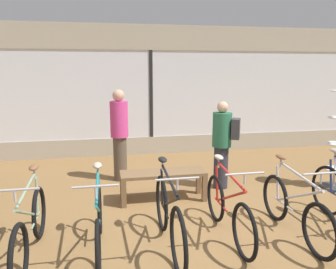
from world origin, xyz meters
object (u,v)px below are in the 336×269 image
customer_near_rack (223,142)px  bicycle_center_right (228,209)px  bicycle_far_left (30,228)px  customer_by_window (119,133)px  display_bench (163,177)px  bicycle_right (294,209)px  bicycle_center_left (169,217)px  bicycle_left (99,223)px

customer_near_rack → bicycle_center_right: bearing=-107.6°
bicycle_far_left → customer_by_window: size_ratio=0.95×
bicycle_far_left → display_bench: 2.26m
bicycle_far_left → bicycle_right: bicycle_far_left is taller
bicycle_center_left → bicycle_right: size_ratio=1.06×
bicycle_far_left → customer_near_rack: size_ratio=1.07×
bicycle_far_left → bicycle_center_left: (1.59, -0.09, 0.04)m
customer_by_window → customer_near_rack: bearing=-23.4°
bicycle_center_right → customer_near_rack: 1.88m
bicycle_center_left → bicycle_right: bicycle_center_left is taller
bicycle_center_right → bicycle_left: bearing=-177.9°
bicycle_right → customer_near_rack: (-0.30, 1.88, 0.48)m
customer_near_rack → customer_by_window: (-1.81, 0.78, 0.08)m
bicycle_left → display_bench: (1.02, 1.41, 0.03)m
customer_near_rack → customer_by_window: 1.97m
customer_by_window → display_bench: bearing=-61.0°
bicycle_center_left → bicycle_center_right: bicycle_center_left is taller
bicycle_left → display_bench: size_ratio=1.19×
bicycle_left → bicycle_right: (2.48, -0.08, -0.00)m
display_bench → customer_by_window: 1.44m
bicycle_center_left → customer_by_window: (-0.46, 2.65, 0.53)m
customer_by_window → bicycle_left: bearing=-98.2°
bicycle_center_right → bicycle_right: size_ratio=0.99×
bicycle_far_left → customer_by_window: 2.86m
bicycle_far_left → customer_near_rack: 3.47m
display_bench → bicycle_center_right: bearing=-65.7°
display_bench → customer_near_rack: bearing=18.4°
bicycle_center_right → display_bench: (-0.61, 1.35, 0.03)m
bicycle_center_right → display_bench: 1.48m
bicycle_center_left → customer_near_rack: (1.35, 1.87, 0.45)m
bicycle_left → customer_by_window: customer_by_window is taller
bicycle_center_left → customer_by_window: size_ratio=1.00×
bicycle_center_right → bicycle_right: (0.85, -0.14, -0.00)m
bicycle_far_left → display_bench: (1.78, 1.39, 0.03)m
bicycle_center_left → bicycle_far_left: bearing=176.8°
bicycle_far_left → bicycle_left: bearing=-1.4°
display_bench → customer_by_window: size_ratio=0.79×
display_bench → bicycle_far_left: bearing=-142.0°
customer_by_window → bicycle_center_right: bearing=-63.5°
bicycle_left → bicycle_right: size_ratio=0.99×
display_bench → bicycle_center_left: bearing=-97.4°
customer_near_rack → bicycle_right: bearing=-80.9°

